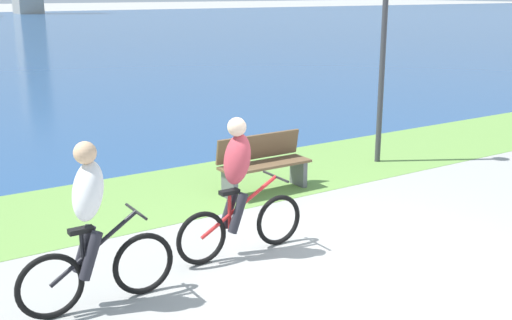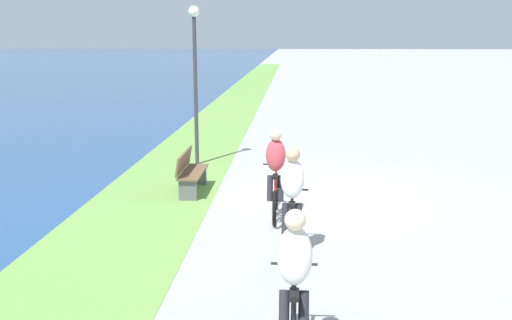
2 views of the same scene
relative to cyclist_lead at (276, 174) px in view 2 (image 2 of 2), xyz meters
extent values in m
plane|color=#9E9E99|center=(1.05, -0.86, -0.84)|extent=(300.00, 300.00, 0.00)
cube|color=#6B9947|center=(1.05, 2.61, -0.83)|extent=(120.00, 2.55, 0.01)
torus|color=black|center=(0.58, 0.00, -0.51)|extent=(0.64, 0.06, 0.64)
torus|color=black|center=(-0.50, 0.00, -0.51)|extent=(0.64, 0.06, 0.64)
cylinder|color=red|center=(0.01, 0.00, -0.23)|extent=(1.05, 0.04, 0.61)
cylinder|color=red|center=(-0.12, 0.00, -0.28)|extent=(0.04, 0.04, 0.47)
cube|color=black|center=(-0.12, 0.00, -0.02)|extent=(0.24, 0.10, 0.05)
cylinder|color=black|center=(0.53, 0.00, 0.06)|extent=(0.03, 0.52, 0.03)
ellipsoid|color=#BF3F4C|center=(-0.02, 0.00, 0.36)|extent=(0.40, 0.36, 0.65)
sphere|color=beige|center=(-0.02, 0.00, 0.74)|extent=(0.22, 0.22, 0.22)
cylinder|color=#26262D|center=(-0.07, 0.10, -0.26)|extent=(0.27, 0.11, 0.49)
cylinder|color=#26262D|center=(-0.07, -0.10, -0.26)|extent=(0.27, 0.11, 0.49)
torus|color=black|center=(-1.35, -0.31, -0.50)|extent=(0.67, 0.06, 0.67)
torus|color=black|center=(-2.31, -0.31, -0.50)|extent=(0.67, 0.06, 0.67)
cylinder|color=black|center=(-1.86, -0.31, -0.21)|extent=(0.93, 0.04, 0.62)
cylinder|color=black|center=(-1.98, -0.31, -0.26)|extent=(0.04, 0.04, 0.49)
cube|color=black|center=(-1.98, -0.31, 0.00)|extent=(0.24, 0.10, 0.05)
cylinder|color=black|center=(-1.40, -0.31, 0.08)|extent=(0.03, 0.52, 0.03)
ellipsoid|color=white|center=(-1.88, -0.31, 0.38)|extent=(0.40, 0.36, 0.65)
sphere|color=#D8AD84|center=(-1.88, -0.31, 0.76)|extent=(0.22, 0.22, 0.22)
cylinder|color=#26262D|center=(-1.93, -0.21, -0.24)|extent=(0.27, 0.11, 0.49)
cylinder|color=#26262D|center=(-1.93, -0.41, -0.24)|extent=(0.27, 0.11, 0.49)
torus|color=black|center=(-4.23, -0.34, -0.54)|extent=(0.60, 0.06, 0.60)
cylinder|color=black|center=(-4.76, -0.34, -0.26)|extent=(0.98, 0.04, 0.59)
cylinder|color=black|center=(-4.88, -0.34, -0.31)|extent=(0.04, 0.04, 0.45)
cube|color=black|center=(-4.88, -0.34, -0.07)|extent=(0.24, 0.10, 0.05)
cylinder|color=black|center=(-4.28, -0.34, 0.01)|extent=(0.03, 0.52, 0.03)
ellipsoid|color=white|center=(-4.78, -0.34, 0.31)|extent=(0.40, 0.36, 0.65)
sphere|color=beige|center=(-4.78, -0.34, 0.69)|extent=(0.22, 0.22, 0.22)
cylinder|color=#26262D|center=(-4.83, -0.24, -0.31)|extent=(0.27, 0.11, 0.49)
cylinder|color=#26262D|center=(-4.83, -0.44, -0.31)|extent=(0.27, 0.11, 0.49)
cube|color=brown|center=(1.61, 1.84, -0.39)|extent=(1.50, 0.45, 0.04)
cube|color=brown|center=(1.61, 2.04, -0.14)|extent=(1.50, 0.11, 0.40)
cube|color=#595960|center=(2.26, 1.84, -0.61)|extent=(0.08, 0.37, 0.45)
cube|color=#595960|center=(0.96, 1.84, -0.61)|extent=(0.08, 0.37, 0.45)
cylinder|color=#38383D|center=(4.38, 2.22, 1.09)|extent=(0.10, 0.10, 3.85)
sphere|color=white|center=(4.38, 2.22, 3.11)|extent=(0.28, 0.28, 0.28)
camera|label=1|loc=(-3.65, -5.98, 2.25)|focal=44.09mm
camera|label=2|loc=(-10.17, -0.30, 2.48)|focal=39.59mm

